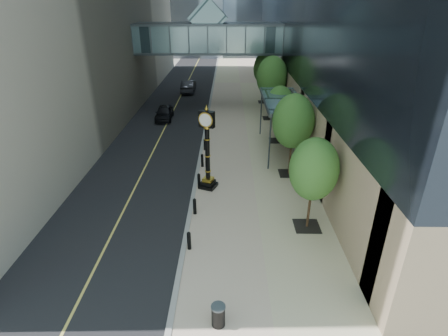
{
  "coord_description": "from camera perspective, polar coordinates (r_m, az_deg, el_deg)",
  "views": [
    {
      "loc": [
        -0.79,
        -13.02,
        11.36
      ],
      "look_at": [
        -1.02,
        6.06,
        2.14
      ],
      "focal_mm": 28.0,
      "sensor_mm": 36.0,
      "label": 1
    }
  ],
  "objects": [
    {
      "name": "skywalk",
      "position": [
        41.24,
        -2.54,
        20.7
      ],
      "size": [
        17.0,
        4.2,
        5.8
      ],
      "color": "#486973",
      "rests_on": "ground"
    },
    {
      "name": "street_trees",
      "position": [
        31.62,
        8.85,
        11.96
      ],
      "size": [
        3.1,
        28.71,
        6.38
      ],
      "color": "black",
      "rests_on": "sidewalk"
    },
    {
      "name": "road",
      "position": [
        54.58,
        -6.02,
        13.66
      ],
      "size": [
        8.0,
        180.0,
        0.02
      ],
      "primitive_type": "cube",
      "color": "black",
      "rests_on": "ground"
    },
    {
      "name": "entrance_canopy",
      "position": [
        28.28,
        9.53,
        10.77
      ],
      "size": [
        3.0,
        8.0,
        4.38
      ],
      "color": "#383F44",
      "rests_on": "ground"
    },
    {
      "name": "car_far",
      "position": [
        48.74,
        -5.81,
        13.19
      ],
      "size": [
        1.71,
        4.88,
        1.61
      ],
      "primitive_type": "imported",
      "rotation": [
        0.0,
        0.0,
        3.14
      ],
      "color": "black",
      "rests_on": "road"
    },
    {
      "name": "sidewalk",
      "position": [
        54.25,
        2.65,
        13.72
      ],
      "size": [
        8.0,
        180.0,
        0.06
      ],
      "primitive_type": "cube",
      "color": "#BEA892",
      "rests_on": "ground"
    },
    {
      "name": "pedestrian",
      "position": [
        24.44,
        11.54,
        -0.23
      ],
      "size": [
        0.59,
        0.41,
        1.59
      ],
      "primitive_type": "imported",
      "rotation": [
        0.0,
        0.0,
        3.19
      ],
      "color": "#BAB7AA",
      "rests_on": "sidewalk"
    },
    {
      "name": "ground",
      "position": [
        17.3,
        3.26,
        -15.31
      ],
      "size": [
        320.0,
        320.0,
        0.0
      ],
      "primitive_type": "plane",
      "color": "gray",
      "rests_on": "ground"
    },
    {
      "name": "bollard_row",
      "position": [
        24.62,
        -3.82,
        -0.41
      ],
      "size": [
        0.2,
        16.2,
        0.9
      ],
      "color": "black",
      "rests_on": "sidewalk"
    },
    {
      "name": "car_near",
      "position": [
        37.38,
        -9.73,
        8.9
      ],
      "size": [
        1.81,
        4.2,
        1.41
      ],
      "primitive_type": "imported",
      "rotation": [
        0.0,
        0.0,
        0.04
      ],
      "color": "black",
      "rests_on": "road"
    },
    {
      "name": "curb",
      "position": [
        54.26,
        -1.7,
        13.74
      ],
      "size": [
        0.25,
        180.0,
        0.07
      ],
      "primitive_type": "cube",
      "color": "gray",
      "rests_on": "ground"
    },
    {
      "name": "street_clock",
      "position": [
        22.36,
        -2.71,
        2.22
      ],
      "size": [
        1.33,
        1.33,
        5.46
      ],
      "rotation": [
        0.0,
        0.0,
        -0.38
      ],
      "color": "black",
      "rests_on": "sidewalk"
    },
    {
      "name": "trash_bin",
      "position": [
        14.42,
        -0.94,
        -23.0
      ],
      "size": [
        0.64,
        0.64,
        0.9
      ],
      "primitive_type": "cylinder",
      "rotation": [
        0.0,
        0.0,
        -0.27
      ],
      "color": "black",
      "rests_on": "sidewalk"
    }
  ]
}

